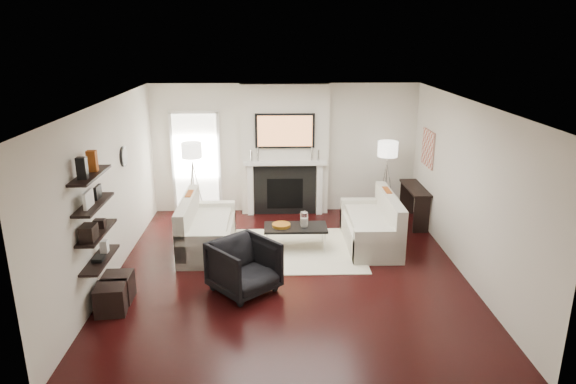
{
  "coord_description": "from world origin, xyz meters",
  "views": [
    {
      "loc": [
        -0.24,
        -7.49,
        3.67
      ],
      "look_at": [
        0.0,
        0.6,
        1.15
      ],
      "focal_mm": 32.0,
      "sensor_mm": 36.0,
      "label": 1
    }
  ],
  "objects_px": {
    "loveseat_right_base": "(370,233)",
    "lamp_left_shade": "(192,150)",
    "loveseat_left_base": "(208,237)",
    "armchair": "(244,264)",
    "lamp_right_shade": "(388,149)",
    "coffee_table": "(296,227)",
    "ottoman_near": "(118,287)"
  },
  "relations": [
    {
      "from": "lamp_left_shade",
      "to": "lamp_right_shade",
      "type": "relative_size",
      "value": 1.0
    },
    {
      "from": "loveseat_right_base",
      "to": "lamp_left_shade",
      "type": "distance_m",
      "value": 3.83
    },
    {
      "from": "lamp_left_shade",
      "to": "lamp_right_shade",
      "type": "distance_m",
      "value": 3.9
    },
    {
      "from": "armchair",
      "to": "lamp_right_shade",
      "type": "distance_m",
      "value": 4.25
    },
    {
      "from": "armchair",
      "to": "lamp_left_shade",
      "type": "height_order",
      "value": "lamp_left_shade"
    },
    {
      "from": "armchair",
      "to": "ottoman_near",
      "type": "bearing_deg",
      "value": 145.36
    },
    {
      "from": "loveseat_left_base",
      "to": "lamp_right_shade",
      "type": "distance_m",
      "value": 3.97
    },
    {
      "from": "coffee_table",
      "to": "lamp_right_shade",
      "type": "bearing_deg",
      "value": 39.2
    },
    {
      "from": "loveseat_left_base",
      "to": "armchair",
      "type": "distance_m",
      "value": 1.76
    },
    {
      "from": "lamp_left_shade",
      "to": "lamp_right_shade",
      "type": "bearing_deg",
      "value": -0.02
    },
    {
      "from": "coffee_table",
      "to": "lamp_right_shade",
      "type": "height_order",
      "value": "lamp_right_shade"
    },
    {
      "from": "loveseat_right_base",
      "to": "lamp_right_shade",
      "type": "height_order",
      "value": "lamp_right_shade"
    },
    {
      "from": "coffee_table",
      "to": "ottoman_near",
      "type": "relative_size",
      "value": 2.75
    },
    {
      "from": "loveseat_left_base",
      "to": "lamp_right_shade",
      "type": "xyz_separation_m",
      "value": [
        3.45,
        1.5,
        1.24
      ]
    },
    {
      "from": "ottoman_near",
      "to": "loveseat_right_base",
      "type": "bearing_deg",
      "value": 25.7
    },
    {
      "from": "lamp_left_shade",
      "to": "lamp_right_shade",
      "type": "xyz_separation_m",
      "value": [
        3.9,
        -0.0,
        0.0
      ]
    },
    {
      "from": "coffee_table",
      "to": "lamp_left_shade",
      "type": "relative_size",
      "value": 2.75
    },
    {
      "from": "armchair",
      "to": "ottoman_near",
      "type": "height_order",
      "value": "armchair"
    },
    {
      "from": "loveseat_right_base",
      "to": "ottoman_near",
      "type": "xyz_separation_m",
      "value": [
        -3.96,
        -1.91,
        -0.01
      ]
    },
    {
      "from": "loveseat_right_base",
      "to": "ottoman_near",
      "type": "height_order",
      "value": "loveseat_right_base"
    },
    {
      "from": "coffee_table",
      "to": "lamp_left_shade",
      "type": "xyz_separation_m",
      "value": [
        -1.99,
        1.56,
        1.05
      ]
    },
    {
      "from": "coffee_table",
      "to": "ottoman_near",
      "type": "height_order",
      "value": "coffee_table"
    },
    {
      "from": "lamp_left_shade",
      "to": "coffee_table",
      "type": "bearing_deg",
      "value": -38.03
    },
    {
      "from": "coffee_table",
      "to": "armchair",
      "type": "xyz_separation_m",
      "value": [
        -0.82,
        -1.54,
        0.03
      ]
    },
    {
      "from": "loveseat_right_base",
      "to": "lamp_left_shade",
      "type": "height_order",
      "value": "lamp_left_shade"
    },
    {
      "from": "loveseat_left_base",
      "to": "loveseat_right_base",
      "type": "bearing_deg",
      "value": 2.01
    },
    {
      "from": "armchair",
      "to": "lamp_right_shade",
      "type": "height_order",
      "value": "lamp_right_shade"
    },
    {
      "from": "ottoman_near",
      "to": "lamp_right_shade",
      "type": "bearing_deg",
      "value": 36.22
    },
    {
      "from": "armchair",
      "to": "lamp_left_shade",
      "type": "relative_size",
      "value": 2.15
    },
    {
      "from": "loveseat_right_base",
      "to": "lamp_left_shade",
      "type": "xyz_separation_m",
      "value": [
        -3.34,
        1.4,
        1.24
      ]
    },
    {
      "from": "loveseat_left_base",
      "to": "ottoman_near",
      "type": "height_order",
      "value": "loveseat_left_base"
    },
    {
      "from": "loveseat_right_base",
      "to": "coffee_table",
      "type": "distance_m",
      "value": 1.37
    }
  ]
}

